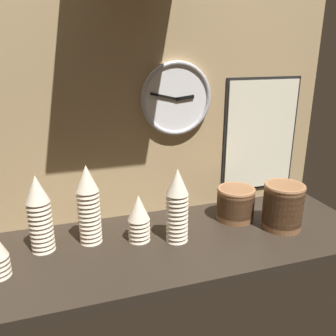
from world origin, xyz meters
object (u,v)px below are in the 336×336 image
at_px(cup_stack_left, 39,214).
at_px(bowl_stack_far_right, 283,205).
at_px(cup_stack_center, 139,218).
at_px(cup_stack_center_left, 89,204).
at_px(bowl_stack_right, 235,203).
at_px(wall_clock, 176,99).
at_px(menu_board, 260,135).
at_px(cup_stack_center_right, 177,205).

xyz_separation_m(cup_stack_left, bowl_stack_far_right, (0.91, -0.12, -0.05)).
bearing_deg(cup_stack_center, bowl_stack_far_right, -7.83).
bearing_deg(cup_stack_center_left, bowl_stack_far_right, -9.35).
height_order(bowl_stack_right, wall_clock, wall_clock).
bearing_deg(cup_stack_left, menu_board, 10.21).
bearing_deg(cup_stack_center, cup_stack_center_right, -18.31).
distance_m(cup_stack_left, bowl_stack_far_right, 0.92).
distance_m(cup_stack_center_right, bowl_stack_right, 0.31).
bearing_deg(cup_stack_center_right, cup_stack_left, 170.27).
height_order(cup_stack_left, cup_stack_center_left, cup_stack_center_left).
height_order(cup_stack_center_left, bowl_stack_far_right, cup_stack_center_left).
relative_size(bowl_stack_right, menu_board, 0.31).
bearing_deg(bowl_stack_right, wall_clock, 143.87).
relative_size(cup_stack_center, cup_stack_center_right, 0.64).
bearing_deg(cup_stack_center_left, cup_stack_center, -14.19).
distance_m(cup_stack_center_right, menu_board, 0.58).
height_order(cup_stack_left, bowl_stack_far_right, cup_stack_left).
relative_size(cup_stack_center_left, menu_board, 0.58).
height_order(bowl_stack_right, bowl_stack_far_right, bowl_stack_far_right).
distance_m(bowl_stack_right, menu_board, 0.35).
xyz_separation_m(cup_stack_center_right, bowl_stack_right, (0.29, 0.09, -0.07)).
xyz_separation_m(cup_stack_left, bowl_stack_right, (0.77, 0.01, -0.07)).
height_order(cup_stack_center, bowl_stack_right, cup_stack_center).
height_order(cup_stack_center_right, bowl_stack_far_right, cup_stack_center_right).
bearing_deg(cup_stack_center, menu_board, 18.73).
bearing_deg(cup_stack_center_left, bowl_stack_right, 0.36).
xyz_separation_m(cup_stack_center_left, menu_board, (0.80, 0.17, 0.16)).
distance_m(cup_stack_center, cup_stack_center_right, 0.15).
xyz_separation_m(cup_stack_center_right, bowl_stack_far_right, (0.43, -0.03, -0.05)).
bearing_deg(bowl_stack_right, cup_stack_center_right, -162.42).
height_order(cup_stack_left, cup_stack_center_right, same).
bearing_deg(bowl_stack_far_right, bowl_stack_right, 138.26).
distance_m(cup_stack_center_right, bowl_stack_far_right, 0.44).
bearing_deg(cup_stack_center_right, bowl_stack_far_right, -4.42).
height_order(cup_stack_center, cup_stack_center_right, cup_stack_center_right).
height_order(cup_stack_center, cup_stack_center_left, cup_stack_center_left).
distance_m(cup_stack_left, bowl_stack_right, 0.77).
bearing_deg(cup_stack_center_right, bowl_stack_right, 17.58).
bearing_deg(wall_clock, bowl_stack_right, -36.13).
relative_size(cup_stack_left, cup_stack_center, 1.56).
xyz_separation_m(cup_stack_left, wall_clock, (0.56, 0.17, 0.35)).
bearing_deg(cup_stack_center, bowl_stack_right, 6.40).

